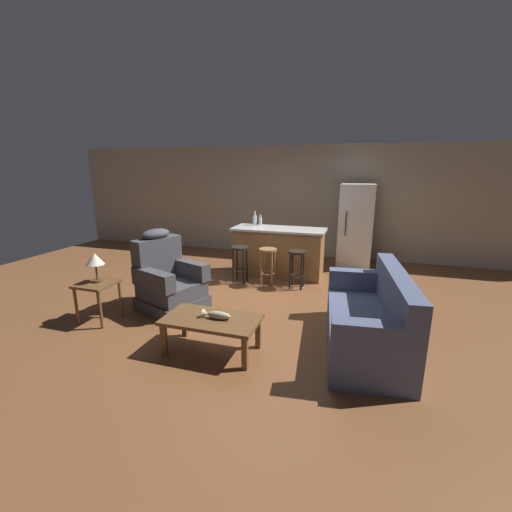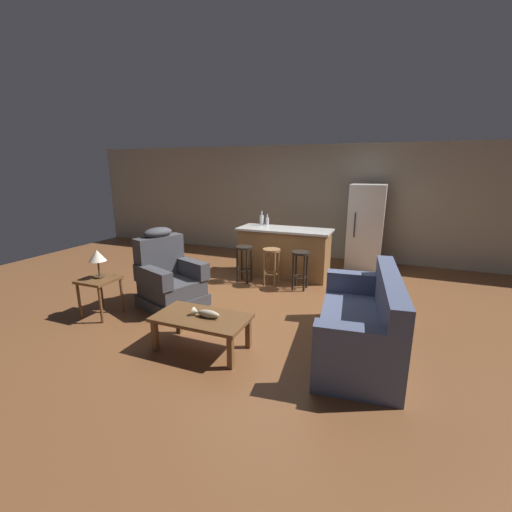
# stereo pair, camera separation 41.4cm
# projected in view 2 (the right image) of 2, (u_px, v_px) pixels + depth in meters

# --- Properties ---
(ground_plane) EXTENTS (12.00, 12.00, 0.00)m
(ground_plane) POSITION_uv_depth(u_px,v_px,m) (259.00, 299.00, 5.62)
(ground_plane) COLOR brown
(back_wall) EXTENTS (12.00, 0.05, 2.60)m
(back_wall) POSITION_uv_depth(u_px,v_px,m) (308.00, 202.00, 8.10)
(back_wall) COLOR #A89E89
(back_wall) RESTS_ON ground_plane
(coffee_table) EXTENTS (1.10, 0.60, 0.42)m
(coffee_table) POSITION_uv_depth(u_px,v_px,m) (202.00, 321.00, 3.98)
(coffee_table) COLOR brown
(coffee_table) RESTS_ON ground_plane
(fish_figurine) EXTENTS (0.34, 0.10, 0.10)m
(fish_figurine) POSITION_uv_depth(u_px,v_px,m) (206.00, 314.00, 3.94)
(fish_figurine) COLOR #4C3823
(fish_figurine) RESTS_ON coffee_table
(couch) EXTENTS (1.05, 1.98, 0.94)m
(couch) POSITION_uv_depth(u_px,v_px,m) (363.00, 324.00, 3.94)
(couch) COLOR #4C5675
(couch) RESTS_ON ground_plane
(recliner_near_lamp) EXTENTS (1.08, 1.08, 1.20)m
(recliner_near_lamp) POSITION_uv_depth(u_px,v_px,m) (169.00, 278.00, 5.30)
(recliner_near_lamp) COLOR #3D3D42
(recliner_near_lamp) RESTS_ON ground_plane
(end_table) EXTENTS (0.48, 0.48, 0.56)m
(end_table) POSITION_uv_depth(u_px,v_px,m) (99.00, 285.00, 4.89)
(end_table) COLOR brown
(end_table) RESTS_ON ground_plane
(table_lamp) EXTENTS (0.24, 0.24, 0.41)m
(table_lamp) POSITION_uv_depth(u_px,v_px,m) (97.00, 257.00, 4.82)
(table_lamp) COLOR #4C3823
(table_lamp) RESTS_ON end_table
(kitchen_island) EXTENTS (1.80, 0.70, 0.95)m
(kitchen_island) POSITION_uv_depth(u_px,v_px,m) (284.00, 252.00, 6.71)
(kitchen_island) COLOR olive
(kitchen_island) RESTS_ON ground_plane
(bar_stool_left) EXTENTS (0.32, 0.32, 0.68)m
(bar_stool_left) POSITION_uv_depth(u_px,v_px,m) (244.00, 257.00, 6.36)
(bar_stool_left) COLOR black
(bar_stool_left) RESTS_ON ground_plane
(bar_stool_middle) EXTENTS (0.32, 0.32, 0.68)m
(bar_stool_middle) POSITION_uv_depth(u_px,v_px,m) (271.00, 260.00, 6.17)
(bar_stool_middle) COLOR olive
(bar_stool_middle) RESTS_ON ground_plane
(bar_stool_right) EXTENTS (0.32, 0.32, 0.68)m
(bar_stool_right) POSITION_uv_depth(u_px,v_px,m) (300.00, 263.00, 5.97)
(bar_stool_right) COLOR black
(bar_stool_right) RESTS_ON ground_plane
(refrigerator) EXTENTS (0.70, 0.69, 1.76)m
(refrigerator) POSITION_uv_depth(u_px,v_px,m) (366.00, 227.00, 7.17)
(refrigerator) COLOR white
(refrigerator) RESTS_ON ground_plane
(bottle_tall_green) EXTENTS (0.08, 0.08, 0.29)m
(bottle_tall_green) POSITION_uv_depth(u_px,v_px,m) (262.00, 220.00, 6.96)
(bottle_tall_green) COLOR silver
(bottle_tall_green) RESTS_ON kitchen_island
(bottle_short_amber) EXTENTS (0.06, 0.06, 0.22)m
(bottle_short_amber) POSITION_uv_depth(u_px,v_px,m) (267.00, 221.00, 6.96)
(bottle_short_amber) COLOR silver
(bottle_short_amber) RESTS_ON kitchen_island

